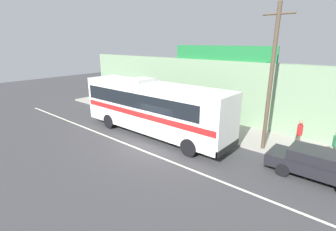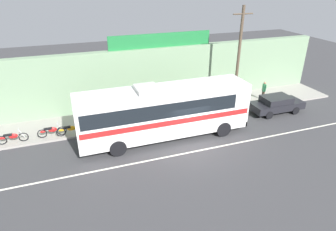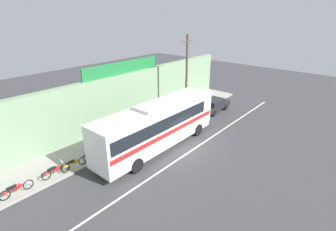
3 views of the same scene
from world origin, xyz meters
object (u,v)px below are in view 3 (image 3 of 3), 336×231
Objects in this scene: parked_car at (213,105)px; motorcycle_red at (74,163)px; intercity_bus at (157,124)px; motorcycle_green at (55,170)px; utility_pole at (187,75)px; pedestrian_near_shop at (198,96)px; pedestrian_far_left at (185,99)px; motorcycle_blue at (94,152)px; motorcycle_black at (16,188)px.

motorcycle_red is (-15.76, 1.40, -0.17)m from parked_car.
intercity_bus is 5.97× the size of motorcycle_red.
parked_car is at bearing -5.09° from motorcycle_red.
motorcycle_green is at bearing 170.29° from motorcycle_red.
utility_pole is 14.45m from motorcycle_green.
intercity_bus is 9.93m from parked_car.
intercity_bus reaches higher than motorcycle_green.
pedestrian_near_shop is 0.97× the size of pedestrian_far_left.
intercity_bus is 5.94× the size of motorcycle_blue.
intercity_bus reaches higher than pedestrian_far_left.
pedestrian_far_left is (-1.43, 2.78, 0.41)m from parked_car.
motorcycle_red is at bearing -9.71° from motorcycle_green.
parked_car is 2.25× the size of motorcycle_blue.
utility_pole is 4.70m from pedestrian_near_shop.
motorcycle_green is 0.98× the size of motorcycle_blue.
motorcycle_green is (2.41, 0.06, 0.00)m from motorcycle_black.
pedestrian_far_left is at bearing 5.47° from motorcycle_red.
intercity_bus is 6.84× the size of pedestrian_near_shop.
motorcycle_blue is (1.73, 0.19, 0.00)m from motorcycle_red.
pedestrian_near_shop is at bearing 12.51° from utility_pole.
pedestrian_far_left reaches higher than motorcycle_black.
motorcycle_red is 1.22m from motorcycle_green.
pedestrian_near_shop is at bearing 2.13° from motorcycle_green.
pedestrian_far_left reaches higher than motorcycle_green.
utility_pole is 16.79m from motorcycle_black.
intercity_bus is at bearing -156.76° from pedestrian_far_left.
motorcycle_blue is (5.34, 0.04, 0.00)m from motorcycle_black.
pedestrian_near_shop is at bearing 2.62° from motorcycle_blue.
intercity_bus is 9.97m from motorcycle_black.
intercity_bus reaches higher than parked_car.
parked_car is at bearing -6.49° from motorcycle_blue.
utility_pole reaches higher than parked_car.
motorcycle_red is (3.61, -0.15, 0.00)m from motorcycle_black.
utility_pole is at bearing 18.83° from intercity_bus.
utility_pole is (-3.00, 1.50, 3.53)m from parked_car.
parked_car is 2.32m from pedestrian_near_shop.
motorcycle_red is at bearing -174.53° from pedestrian_far_left.
pedestrian_far_left is at bearing 3.90° from motorcycle_black.
motorcycle_black and motorcycle_green have the same top height.
utility_pole reaches higher than motorcycle_black.
utility_pole is 4.19× the size of motorcycle_black.
motorcycle_green is 2.93m from motorcycle_blue.
utility_pole is 4.20× the size of motorcycle_red.
intercity_bus is 7.52m from utility_pole.
motorcycle_black is at bearing -177.97° from pedestrian_near_shop.
pedestrian_near_shop reaches higher than parked_car.
motorcycle_black is 1.11× the size of pedestrian_far_left.
utility_pole reaches higher than motorcycle_green.
parked_car reaches higher than motorcycle_red.
motorcycle_green is (-7.16, 2.43, -1.50)m from intercity_bus.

